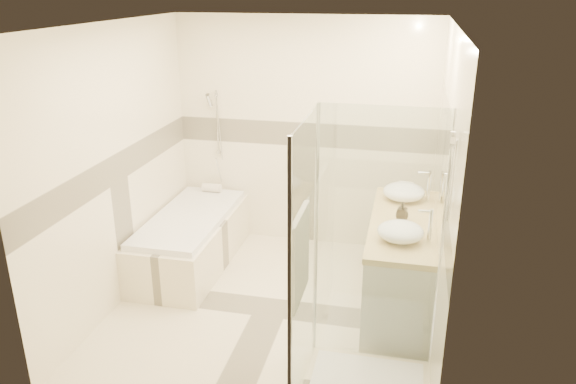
% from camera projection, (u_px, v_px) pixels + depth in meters
% --- Properties ---
extents(room, '(2.82, 3.02, 2.52)m').
position_uv_depth(room, '(277.00, 178.00, 4.70)').
color(room, beige).
rests_on(room, ground).
extents(bathtub, '(0.75, 1.70, 0.56)m').
position_uv_depth(bathtub, '(191.00, 237.00, 5.84)').
color(bathtub, beige).
rests_on(bathtub, ground).
extents(vanity, '(0.58, 1.62, 0.85)m').
position_uv_depth(vanity, '(400.00, 264.00, 5.04)').
color(vanity, white).
rests_on(vanity, ground).
extents(shower_enclosure, '(0.96, 0.93, 2.04)m').
position_uv_depth(shower_enclosure, '(352.00, 333.00, 3.91)').
color(shower_enclosure, beige).
rests_on(shower_enclosure, ground).
extents(vessel_sink_near, '(0.39, 0.39, 0.16)m').
position_uv_depth(vessel_sink_near, '(404.00, 192.00, 5.33)').
color(vessel_sink_near, white).
rests_on(vessel_sink_near, vanity).
extents(vessel_sink_far, '(0.37, 0.37, 0.15)m').
position_uv_depth(vessel_sink_far, '(401.00, 232.00, 4.49)').
color(vessel_sink_far, white).
rests_on(vessel_sink_far, vanity).
extents(faucet_near, '(0.12, 0.03, 0.30)m').
position_uv_depth(faucet_near, '(428.00, 184.00, 5.25)').
color(faucet_near, silver).
rests_on(faucet_near, vanity).
extents(faucet_far, '(0.12, 0.03, 0.29)m').
position_uv_depth(faucet_far, '(429.00, 223.00, 4.42)').
color(faucet_far, silver).
rests_on(faucet_far, vanity).
extents(amenity_bottle_a, '(0.09, 0.09, 0.17)m').
position_uv_depth(amenity_bottle_a, '(402.00, 212.00, 4.85)').
color(amenity_bottle_a, black).
rests_on(amenity_bottle_a, vanity).
extents(amenity_bottle_b, '(0.13, 0.13, 0.14)m').
position_uv_depth(amenity_bottle_b, '(402.00, 212.00, 4.87)').
color(amenity_bottle_b, black).
rests_on(amenity_bottle_b, vanity).
extents(folded_towels, '(0.17, 0.25, 0.07)m').
position_uv_depth(folded_towels, '(404.00, 189.00, 5.54)').
color(folded_towels, white).
rests_on(folded_towels, vanity).
extents(rolled_towel, '(0.21, 0.10, 0.10)m').
position_uv_depth(rolled_towel, '(212.00, 188.00, 6.37)').
color(rolled_towel, white).
rests_on(rolled_towel, bathtub).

